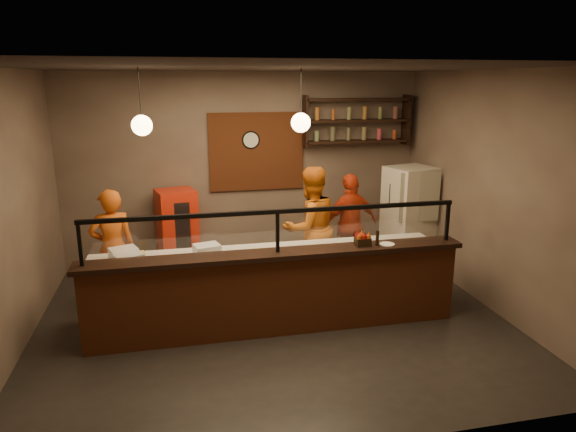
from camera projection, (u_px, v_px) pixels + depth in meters
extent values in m
plane|color=black|center=(274.00, 321.00, 6.72)|extent=(6.00, 6.00, 0.00)
plane|color=#322A27|center=(272.00, 67.00, 5.91)|extent=(6.00, 6.00, 0.00)
plane|color=#766557|center=(245.00, 169.00, 8.67)|extent=(6.00, 0.00, 6.00)
plane|color=#766557|center=(7.00, 216.00, 5.69)|extent=(0.00, 5.00, 5.00)
plane|color=#766557|center=(490.00, 192.00, 6.94)|extent=(0.00, 5.00, 5.00)
plane|color=#766557|center=(333.00, 275.00, 3.95)|extent=(6.00, 0.00, 6.00)
cube|color=brown|center=(257.00, 152.00, 8.61)|extent=(1.60, 0.04, 1.30)
cube|color=brown|center=(278.00, 295.00, 6.31)|extent=(4.60, 0.25, 1.00)
cube|color=black|center=(278.00, 254.00, 6.18)|extent=(4.70, 0.37, 0.06)
cube|color=gray|center=(271.00, 285.00, 6.80)|extent=(4.60, 0.75, 0.85)
cube|color=silver|center=(270.00, 253.00, 6.69)|extent=(4.60, 0.75, 0.05)
cube|color=white|center=(278.00, 232.00, 6.10)|extent=(4.40, 0.02, 0.50)
cube|color=black|center=(277.00, 212.00, 6.04)|extent=(4.50, 0.05, 0.05)
cube|color=black|center=(80.00, 244.00, 5.64)|extent=(0.04, 0.04, 0.50)
cube|color=black|center=(278.00, 232.00, 6.10)|extent=(0.04, 0.04, 0.50)
cube|color=black|center=(447.00, 221.00, 6.57)|extent=(0.04, 0.04, 0.50)
cube|color=black|center=(356.00, 141.00, 8.78)|extent=(1.80, 0.28, 0.04)
cube|color=black|center=(357.00, 121.00, 8.70)|extent=(1.80, 0.28, 0.04)
cube|color=black|center=(357.00, 99.00, 8.61)|extent=(1.80, 0.28, 0.04)
cube|color=black|center=(305.00, 121.00, 8.51)|extent=(0.04, 0.28, 0.85)
cube|color=black|center=(406.00, 120.00, 8.88)|extent=(0.04, 0.28, 0.85)
cylinder|color=black|center=(251.00, 140.00, 8.53)|extent=(0.30, 0.04, 0.30)
cylinder|color=black|center=(140.00, 94.00, 5.86)|extent=(0.01, 0.01, 0.60)
sphere|color=#F4CE86|center=(142.00, 125.00, 5.95)|extent=(0.24, 0.24, 0.24)
cylinder|color=black|center=(301.00, 94.00, 6.25)|extent=(0.01, 0.01, 0.60)
sphere|color=#F4CE86|center=(301.00, 123.00, 6.34)|extent=(0.24, 0.24, 0.24)
imported|color=#CD5313|center=(113.00, 248.00, 7.04)|extent=(0.68, 0.54, 1.66)
imported|color=#C36112|center=(310.00, 228.00, 7.66)|extent=(1.05, 0.92, 1.85)
imported|color=red|center=(350.00, 225.00, 8.19)|extent=(1.03, 0.60, 1.65)
cube|color=beige|center=(409.00, 218.00, 8.52)|extent=(0.85, 0.82, 1.70)
cube|color=red|center=(177.00, 231.00, 8.33)|extent=(0.70, 0.66, 1.37)
cylinder|color=beige|center=(261.00, 252.00, 6.63)|extent=(0.51, 0.51, 0.01)
cube|color=silver|center=(124.00, 254.00, 6.32)|extent=(0.39, 0.35, 0.16)
cube|color=silver|center=(207.00, 250.00, 6.47)|extent=(0.36, 0.32, 0.15)
cube|color=silver|center=(129.00, 260.00, 6.11)|extent=(0.39, 0.36, 0.16)
cylinder|color=yellow|center=(130.00, 257.00, 6.38)|extent=(0.36, 0.30, 0.07)
cube|color=black|center=(363.00, 242.00, 6.39)|extent=(0.19, 0.15, 0.10)
cylinder|color=black|center=(377.00, 238.00, 6.37)|extent=(0.05, 0.05, 0.19)
cylinder|color=white|center=(387.00, 244.00, 6.43)|extent=(0.21, 0.21, 0.01)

